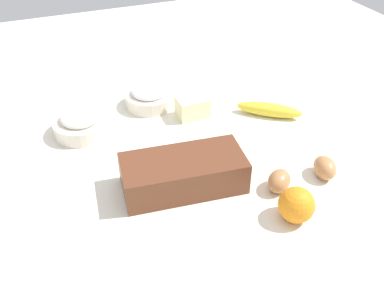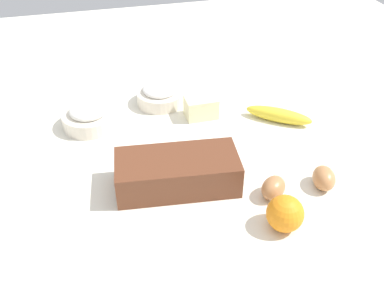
{
  "view_description": "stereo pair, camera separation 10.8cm",
  "coord_description": "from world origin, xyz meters",
  "px_view_note": "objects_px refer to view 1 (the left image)",
  "views": [
    {
      "loc": [
        -0.33,
        -0.81,
        0.67
      ],
      "look_at": [
        0.0,
        0.0,
        0.04
      ],
      "focal_mm": 40.34,
      "sensor_mm": 36.0,
      "label": 1
    },
    {
      "loc": [
        -0.22,
        -0.85,
        0.67
      ],
      "look_at": [
        0.0,
        0.0,
        0.04
      ],
      "focal_mm": 40.34,
      "sensor_mm": 36.0,
      "label": 2
    }
  ],
  "objects_px": {
    "loaf_pan": "(183,173)",
    "egg_beside_bowl": "(325,168)",
    "flour_bowl": "(81,123)",
    "butter_block": "(193,107)",
    "orange_fruit": "(296,205)",
    "sugar_bowl": "(149,97)",
    "egg_near_butter": "(279,181)",
    "banana": "(269,110)"
  },
  "relations": [
    {
      "from": "butter_block",
      "to": "egg_beside_bowl",
      "type": "relative_size",
      "value": 1.27
    },
    {
      "from": "banana",
      "to": "egg_beside_bowl",
      "type": "distance_m",
      "value": 0.29
    },
    {
      "from": "butter_block",
      "to": "orange_fruit",
      "type": "bearing_deg",
      "value": -84.07
    },
    {
      "from": "banana",
      "to": "egg_beside_bowl",
      "type": "relative_size",
      "value": 2.69
    },
    {
      "from": "orange_fruit",
      "to": "egg_near_butter",
      "type": "bearing_deg",
      "value": 79.84
    },
    {
      "from": "loaf_pan",
      "to": "sugar_bowl",
      "type": "bearing_deg",
      "value": 91.04
    },
    {
      "from": "butter_block",
      "to": "egg_beside_bowl",
      "type": "height_order",
      "value": "butter_block"
    },
    {
      "from": "loaf_pan",
      "to": "egg_beside_bowl",
      "type": "distance_m",
      "value": 0.34
    },
    {
      "from": "egg_near_butter",
      "to": "loaf_pan",
      "type": "bearing_deg",
      "value": 155.62
    },
    {
      "from": "loaf_pan",
      "to": "egg_beside_bowl",
      "type": "bearing_deg",
      "value": -9.01
    },
    {
      "from": "sugar_bowl",
      "to": "butter_block",
      "type": "bearing_deg",
      "value": -46.1
    },
    {
      "from": "orange_fruit",
      "to": "egg_beside_bowl",
      "type": "xyz_separation_m",
      "value": [
        0.14,
        0.09,
        -0.01
      ]
    },
    {
      "from": "egg_beside_bowl",
      "to": "egg_near_butter",
      "type": "bearing_deg",
      "value": -179.7
    },
    {
      "from": "flour_bowl",
      "to": "butter_block",
      "type": "bearing_deg",
      "value": -5.76
    },
    {
      "from": "loaf_pan",
      "to": "butter_block",
      "type": "xyz_separation_m",
      "value": [
        0.14,
        0.28,
        -0.01
      ]
    },
    {
      "from": "sugar_bowl",
      "to": "egg_near_butter",
      "type": "relative_size",
      "value": 2.04
    },
    {
      "from": "banana",
      "to": "orange_fruit",
      "type": "distance_m",
      "value": 0.42
    },
    {
      "from": "loaf_pan",
      "to": "sugar_bowl",
      "type": "relative_size",
      "value": 2.08
    },
    {
      "from": "sugar_bowl",
      "to": "egg_beside_bowl",
      "type": "distance_m",
      "value": 0.55
    },
    {
      "from": "flour_bowl",
      "to": "butter_block",
      "type": "distance_m",
      "value": 0.32
    },
    {
      "from": "loaf_pan",
      "to": "banana",
      "type": "xyz_separation_m",
      "value": [
        0.34,
        0.2,
        -0.02
      ]
    },
    {
      "from": "flour_bowl",
      "to": "loaf_pan",
      "type": "bearing_deg",
      "value": -59.9
    },
    {
      "from": "flour_bowl",
      "to": "sugar_bowl",
      "type": "relative_size",
      "value": 1.06
    },
    {
      "from": "sugar_bowl",
      "to": "egg_beside_bowl",
      "type": "relative_size",
      "value": 1.99
    },
    {
      "from": "banana",
      "to": "egg_near_butter",
      "type": "bearing_deg",
      "value": -116.22
    },
    {
      "from": "butter_block",
      "to": "banana",
      "type": "bearing_deg",
      "value": -21.37
    },
    {
      "from": "banana",
      "to": "egg_beside_bowl",
      "type": "xyz_separation_m",
      "value": [
        -0.02,
        -0.29,
        0.01
      ]
    },
    {
      "from": "orange_fruit",
      "to": "egg_near_butter",
      "type": "xyz_separation_m",
      "value": [
        0.02,
        0.09,
        -0.01
      ]
    },
    {
      "from": "loaf_pan",
      "to": "egg_beside_bowl",
      "type": "height_order",
      "value": "loaf_pan"
    },
    {
      "from": "orange_fruit",
      "to": "egg_beside_bowl",
      "type": "relative_size",
      "value": 1.11
    },
    {
      "from": "butter_block",
      "to": "egg_near_butter",
      "type": "bearing_deg",
      "value": -80.03
    },
    {
      "from": "sugar_bowl",
      "to": "egg_near_butter",
      "type": "height_order",
      "value": "sugar_bowl"
    },
    {
      "from": "egg_beside_bowl",
      "to": "loaf_pan",
      "type": "bearing_deg",
      "value": 164.56
    },
    {
      "from": "flour_bowl",
      "to": "banana",
      "type": "bearing_deg",
      "value": -12.19
    },
    {
      "from": "orange_fruit",
      "to": "butter_block",
      "type": "bearing_deg",
      "value": 95.93
    },
    {
      "from": "orange_fruit",
      "to": "butter_block",
      "type": "height_order",
      "value": "orange_fruit"
    },
    {
      "from": "orange_fruit",
      "to": "loaf_pan",
      "type": "bearing_deg",
      "value": 134.81
    },
    {
      "from": "flour_bowl",
      "to": "egg_beside_bowl",
      "type": "bearing_deg",
      "value": -38.37
    },
    {
      "from": "loaf_pan",
      "to": "sugar_bowl",
      "type": "height_order",
      "value": "loaf_pan"
    },
    {
      "from": "loaf_pan",
      "to": "sugar_bowl",
      "type": "xyz_separation_m",
      "value": [
        0.04,
        0.38,
        -0.01
      ]
    },
    {
      "from": "sugar_bowl",
      "to": "butter_block",
      "type": "height_order",
      "value": "sugar_bowl"
    },
    {
      "from": "orange_fruit",
      "to": "butter_block",
      "type": "xyz_separation_m",
      "value": [
        -0.05,
        0.46,
        -0.01
      ]
    }
  ]
}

